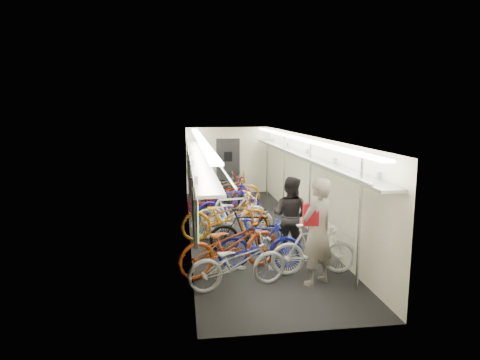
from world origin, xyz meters
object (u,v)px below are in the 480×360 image
object	(u,v)px
bicycle_0	(238,262)
passenger_near	(317,232)
bicycle_1	(260,244)
passenger_mid	(290,216)
backpack	(311,215)

from	to	relation	value
bicycle_0	passenger_near	distance (m)	1.48
bicycle_0	bicycle_1	size ratio (longest dim) A/B	1.07
bicycle_0	passenger_near	xyz separation A→B (m)	(1.40, 0.00, 0.48)
bicycle_1	passenger_mid	distance (m)	1.14
backpack	bicycle_1	bearing A→B (deg)	133.27
bicycle_1	passenger_mid	bearing A→B (deg)	-38.44
passenger_mid	passenger_near	bearing A→B (deg)	127.33
passenger_near	passenger_mid	distance (m)	1.61
passenger_near	backpack	distance (m)	0.37
bicycle_1	passenger_near	world-z (taller)	passenger_near
passenger_near	passenger_mid	bearing A→B (deg)	-117.75
bicycle_0	passenger_mid	bearing A→B (deg)	-51.54
bicycle_1	backpack	size ratio (longest dim) A/B	4.36
passenger_near	passenger_mid	size ratio (longest dim) A/B	1.14
bicycle_1	passenger_near	bearing A→B (deg)	-126.81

